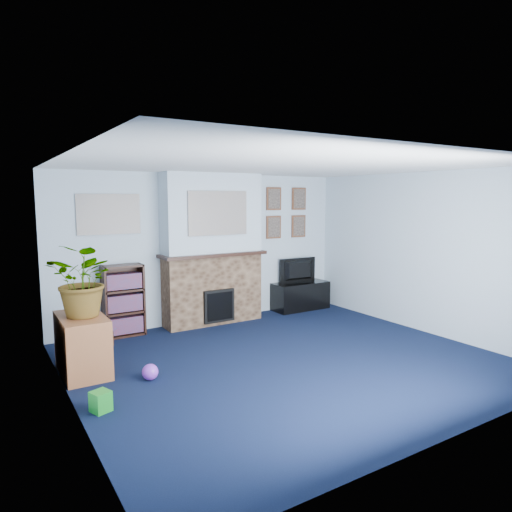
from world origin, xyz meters
TOP-DOWN VIEW (x-y plane):
  - floor at (0.00, 0.00)m, footprint 5.00×4.50m
  - ceiling at (0.00, 0.00)m, footprint 5.00×4.50m
  - wall_back at (0.00, 2.25)m, footprint 5.00×0.04m
  - wall_front at (0.00, -2.25)m, footprint 5.00×0.04m
  - wall_left at (-2.50, 0.00)m, footprint 0.04×4.50m
  - wall_right at (2.50, 0.00)m, footprint 0.04×4.50m
  - chimney_breast at (0.00, 2.05)m, footprint 1.72×0.50m
  - collage_main at (0.00, 1.84)m, footprint 1.00×0.03m
  - collage_left at (-1.55, 2.23)m, footprint 0.90×0.03m
  - portrait_tl at (1.30, 2.23)m, footprint 0.30×0.03m
  - portrait_tr at (1.85, 2.23)m, footprint 0.30×0.03m
  - portrait_bl at (1.30, 2.23)m, footprint 0.30×0.03m
  - portrait_br at (1.85, 2.23)m, footprint 0.30×0.03m
  - tv_stand at (1.76, 2.03)m, footprint 1.04×0.44m
  - television at (1.76, 2.05)m, footprint 0.76×0.13m
  - bookshelf at (-1.43, 2.11)m, footprint 0.58×0.28m
  - sideboard at (-2.24, 0.90)m, footprint 0.48×0.87m
  - potted_plant at (-2.19, 0.85)m, footprint 0.99×0.99m
  - mantel_clock at (-0.08, 2.00)m, footprint 0.11×0.06m
  - mantel_candle at (0.28, 2.00)m, footprint 0.05×0.05m
  - mantel_teddy at (-0.54, 2.00)m, footprint 0.13×0.13m
  - mantel_can at (0.71, 2.00)m, footprint 0.06×0.06m
  - green_crate at (-2.30, 0.99)m, footprint 0.32×0.26m
  - toy_ball at (-1.65, 0.29)m, footprint 0.18×0.18m
  - toy_block at (-2.30, -0.20)m, footprint 0.21×0.21m
  - toy_tube at (-2.05, 1.19)m, footprint 0.29×0.13m

SIDE VIEW (x-z plane):
  - floor at x=0.00m, z-range -0.01..0.01m
  - toy_tube at x=-2.05m, z-range -0.01..0.15m
  - toy_ball at x=-1.65m, z-range 0.00..0.18m
  - toy_block at x=-2.30m, z-range 0.01..0.21m
  - green_crate at x=-2.30m, z-range 0.01..0.27m
  - tv_stand at x=1.76m, z-range -0.02..0.47m
  - sideboard at x=-2.24m, z-range 0.01..0.69m
  - bookshelf at x=-1.43m, z-range -0.02..1.03m
  - television at x=1.76m, z-range 0.49..0.93m
  - potted_plant at x=-2.19m, z-range 0.67..1.51m
  - chimney_breast at x=0.00m, z-range -0.02..2.38m
  - wall_back at x=0.00m, z-range 0.00..2.40m
  - wall_front at x=0.00m, z-range 0.00..2.40m
  - wall_left at x=-2.50m, z-range 0.00..2.40m
  - wall_right at x=2.50m, z-range 0.00..2.40m
  - mantel_can at x=0.71m, z-range 1.15..1.27m
  - mantel_teddy at x=-0.54m, z-range 1.15..1.28m
  - mantel_clock at x=-0.08m, z-range 1.14..1.30m
  - mantel_candle at x=0.28m, z-range 1.15..1.31m
  - portrait_bl at x=1.30m, z-range 1.30..1.70m
  - portrait_br at x=1.85m, z-range 1.30..1.70m
  - collage_left at x=-1.55m, z-range 1.49..2.07m
  - collage_main at x=0.00m, z-range 1.44..2.12m
  - portrait_tl at x=1.30m, z-range 1.80..2.20m
  - portrait_tr at x=1.85m, z-range 1.80..2.20m
  - ceiling at x=0.00m, z-range 2.40..2.40m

